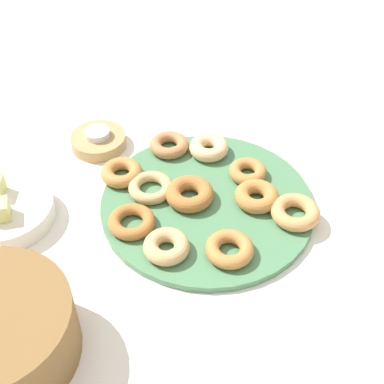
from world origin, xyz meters
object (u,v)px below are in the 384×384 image
(donut_5, at_px, (190,194))
(donut_7, at_px, (209,147))
(donut_9, at_px, (132,222))
(fruit_bowl, at_px, (5,212))
(candle_holder, at_px, (98,141))
(donut_6, at_px, (151,188))
(donut_0, at_px, (122,173))
(donut_1, at_px, (257,196))
(donut_2, at_px, (295,212))
(donut_8, at_px, (248,172))
(donut_3, at_px, (230,249))
(donut_plate, at_px, (207,204))
(donut_4, at_px, (166,246))
(tealight, at_px, (97,133))
(donut_10, at_px, (169,145))

(donut_5, bearing_deg, donut_7, -26.97)
(donut_9, distance_m, fruit_bowl, 0.25)
(donut_9, bearing_deg, candle_holder, 9.17)
(donut_6, relative_size, fruit_bowl, 0.48)
(donut_5, relative_size, donut_7, 1.13)
(donut_0, height_order, donut_1, donut_1)
(donut_2, distance_m, donut_8, 0.14)
(donut_2, bearing_deg, donut_0, 60.35)
(donut_3, bearing_deg, donut_2, -66.28)
(donut_6, relative_size, donut_8, 1.16)
(donut_1, distance_m, donut_9, 0.24)
(donut_plate, xyz_separation_m, donut_9, (-0.04, 0.15, 0.02))
(donut_3, bearing_deg, donut_1, -35.29)
(donut_4, height_order, fruit_bowl, donut_4)
(donut_1, distance_m, donut_5, 0.13)
(fruit_bowl, bearing_deg, donut_3, -114.52)
(donut_plate, xyz_separation_m, donut_6, (0.05, 0.10, 0.02))
(donut_plate, distance_m, donut_9, 0.16)
(donut_plate, xyz_separation_m, fruit_bowl, (0.04, 0.38, 0.01))
(donut_2, distance_m, tealight, 0.46)
(donut_plate, distance_m, fruit_bowl, 0.39)
(donut_1, relative_size, donut_3, 0.99)
(donut_4, height_order, donut_10, donut_4)
(donut_1, height_order, donut_5, donut_5)
(donut_2, bearing_deg, donut_10, 39.05)
(donut_3, distance_m, donut_8, 0.21)
(donut_3, distance_m, donut_6, 0.22)
(donut_0, distance_m, donut_5, 0.15)
(tealight, bearing_deg, donut_10, -112.28)
(donut_0, distance_m, donut_3, 0.29)
(donut_6, bearing_deg, fruit_bowl, 91.06)
(donut_5, xyz_separation_m, fruit_bowl, (0.03, 0.35, -0.01))
(donut_5, height_order, donut_9, donut_5)
(donut_2, distance_m, donut_6, 0.28)
(donut_2, xyz_separation_m, candle_holder, (0.31, 0.35, -0.01))
(donut_0, height_order, fruit_bowl, donut_0)
(donut_0, relative_size, donut_3, 0.97)
(donut_10, bearing_deg, donut_3, -169.67)
(donut_1, bearing_deg, donut_8, -2.51)
(donut_4, relative_size, donut_6, 0.94)
(candle_holder, height_order, fruit_bowl, fruit_bowl)
(donut_1, bearing_deg, fruit_bowl, 82.54)
(donut_0, bearing_deg, candle_holder, 16.65)
(donut_1, height_order, donut_7, same)
(donut_6, relative_size, donut_9, 1.01)
(donut_plate, distance_m, donut_3, 0.14)
(donut_7, bearing_deg, donut_9, 134.15)
(donut_plate, xyz_separation_m, donut_7, (0.14, -0.03, 0.02))
(donut_5, distance_m, candle_holder, 0.27)
(donut_0, xyz_separation_m, donut_1, (-0.12, -0.25, 0.00))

